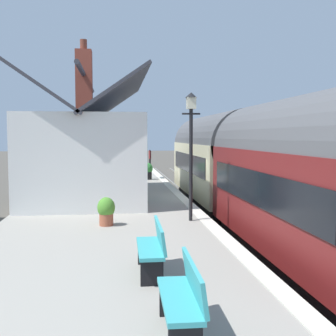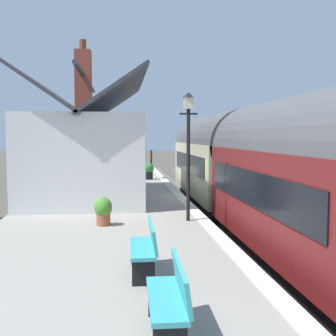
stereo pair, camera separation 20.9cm
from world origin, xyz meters
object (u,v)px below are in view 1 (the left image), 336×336
station_building (88,154)px  bench_mid_platform (184,296)px  train (248,168)px  planter_bench_left (119,169)px  planter_corner_building (148,171)px  station_sign_board (150,157)px  bench_by_lamp (153,247)px  planter_by_door (106,211)px  lamp_post_platform (191,131)px

station_building → bench_mid_platform: station_building is taller
train → planter_bench_left: train is taller
bench_mid_platform → planter_bench_left: (19.81, 0.63, -0.06)m
planter_corner_building → station_sign_board: (0.51, -0.16, 0.71)m
bench_mid_platform → bench_by_lamp: (2.25, 0.16, 0.00)m
train → station_sign_board: 9.36m
bench_mid_platform → station_building: bearing=9.2°
train → bench_mid_platform: 10.15m
bench_mid_platform → planter_by_door: size_ratio=1.88×
train → bench_mid_platform: train is taller
train → planter_bench_left: size_ratio=22.19×
station_building → planter_corner_building: size_ratio=8.83×
station_sign_board → bench_by_lamp: bearing=175.7°
bench_by_lamp → lamp_post_platform: lamp_post_platform is taller
lamp_post_platform → bench_mid_platform: bearing=169.3°
station_sign_board → bench_mid_platform: bearing=176.7°
lamp_post_platform → station_sign_board: 11.79m
planter_by_door → station_sign_board: bearing=-9.9°
planter_corner_building → train: bearing=-161.1°
planter_corner_building → station_sign_board: station_sign_board is taller
bench_by_lamp → planter_corner_building: bearing=-3.9°
planter_by_door → lamp_post_platform: lamp_post_platform is taller
station_building → station_sign_board: (6.73, -2.92, -0.47)m
planter_corner_building → lamp_post_platform: lamp_post_platform is taller
bench_by_lamp → station_sign_board: (16.10, -1.21, 0.71)m
bench_mid_platform → planter_corner_building: size_ratio=1.56×
bench_mid_platform → planter_bench_left: bench_mid_platform is taller
planter_bench_left → planter_corner_building: (-1.97, -1.52, 0.06)m
planter_bench_left → station_sign_board: 2.35m
station_sign_board → station_building: bearing=156.5°
train → planter_corner_building: bearing=18.9°
train → station_sign_board: (8.95, 2.73, -0.03)m
planter_corner_building → lamp_post_platform: size_ratio=0.26×
station_building → bench_by_lamp: (-9.37, -1.71, -1.18)m
planter_by_door → planter_bench_left: planter_bench_left is taller
bench_mid_platform → lamp_post_platform: size_ratio=0.40×
train → lamp_post_platform: size_ratio=5.17×
planter_corner_building → planter_bench_left: bearing=37.6°
bench_by_lamp → planter_bench_left: (17.56, 0.47, -0.06)m
planter_bench_left → lamp_post_platform: (-13.17, -1.89, 2.06)m
lamp_post_platform → bench_by_lamp: bearing=162.0°
station_sign_board → lamp_post_platform: bearing=-179.0°
bench_mid_platform → planter_bench_left: size_ratio=1.71×
planter_bench_left → bench_mid_platform: bearing=-178.2°
planter_bench_left → lamp_post_platform: lamp_post_platform is taller
planter_corner_building → station_building: bearing=156.0°
bench_by_lamp → station_sign_board: bearing=-4.3°
planter_bench_left → planter_corner_building: planter_corner_building is taller
planter_by_door → planter_bench_left: size_ratio=0.91×
train → planter_by_door: bearing=122.9°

